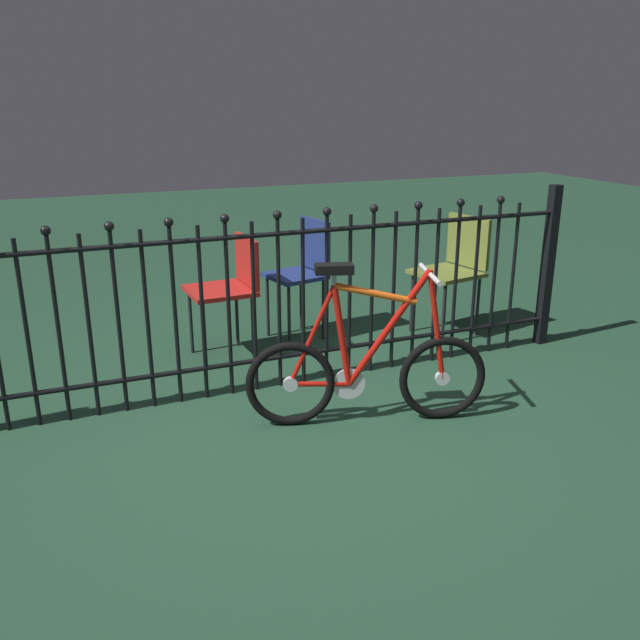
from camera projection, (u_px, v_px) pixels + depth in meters
name	position (u px, v px, depth m)	size (l,w,h in m)	color
ground_plane	(302.00, 428.00, 3.70)	(20.00, 20.00, 0.00)	#1F412C
iron_fence	(253.00, 300.00, 4.01)	(4.30, 0.07, 1.16)	black
bicycle	(367.00, 370.00, 3.69)	(1.29, 0.50, 0.91)	black
chair_red	(230.00, 283.00, 4.59)	(0.45, 0.45, 0.83)	black
chair_navy	(304.00, 266.00, 4.97)	(0.45, 0.45, 0.88)	black
chair_olive	(455.00, 263.00, 5.06)	(0.51, 0.51, 0.89)	black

